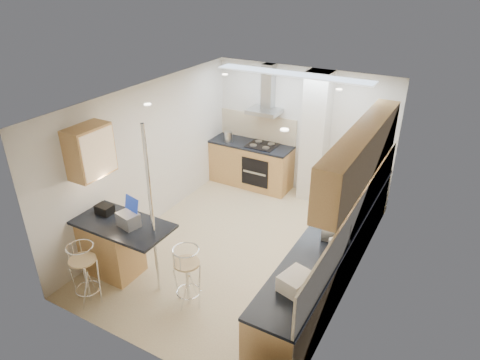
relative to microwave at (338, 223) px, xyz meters
The scene contains 16 objects.
ground 1.91m from the microwave, behind, with size 4.80×4.80×0.00m, color tan.
room_shell 1.44m from the microwave, 156.12° to the left, with size 3.64×4.84×2.51m.
right_counter 0.64m from the microwave, 111.52° to the left, with size 0.63×4.40×0.92m.
back_counter 3.45m from the microwave, 137.90° to the left, with size 1.70×0.63×0.92m.
peninsula 3.04m from the microwave, 154.70° to the right, with size 1.47×0.72×0.94m.
microwave is the anchor object (origin of this frame).
laptop 2.84m from the microwave, 153.27° to the right, with size 0.29×0.22×0.20m, color #A7AAAF.
bag 3.30m from the microwave, 158.77° to the right, with size 0.24×0.18×0.13m, color black.
bar_stool_near 3.45m from the microwave, 145.50° to the right, with size 0.38×0.38×0.92m, color tan, non-canonical shape.
bar_stool_end 2.13m from the microwave, 140.34° to the right, with size 0.37×0.37×0.91m, color tan, non-canonical shape.
jar_a 0.44m from the microwave, 105.52° to the left, with size 0.12×0.12×0.17m, color white.
jar_b 1.16m from the microwave, 84.46° to the left, with size 0.11×0.11×0.16m, color white.
jar_c 0.17m from the microwave, 71.68° to the left, with size 0.14×0.14×0.21m, color beige.
jar_d 0.39m from the microwave, 80.65° to the right, with size 0.10×0.10×0.14m, color silver.
bread_bin 1.32m from the microwave, 92.09° to the right, with size 0.29×0.36×0.19m, color white.
kettle 3.65m from the microwave, 144.37° to the left, with size 0.16×0.16×0.23m, color #A6A9AB.
Camera 1 is at (2.80, -5.04, 4.16)m, focal length 32.00 mm.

